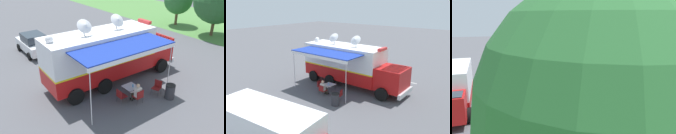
{
  "view_description": "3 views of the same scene",
  "coord_description": "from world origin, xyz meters",
  "views": [
    {
      "loc": [
        11.19,
        -7.19,
        7.55
      ],
      "look_at": [
        1.04,
        0.17,
        1.51
      ],
      "focal_mm": 36.22,
      "sensor_mm": 36.0,
      "label": 1
    },
    {
      "loc": [
        15.19,
        11.42,
        7.03
      ],
      "look_at": [
        0.44,
        -0.31,
        1.57
      ],
      "focal_mm": 35.67,
      "sensor_mm": 36.0,
      "label": 2
    },
    {
      "loc": [
        6.59,
        19.31,
        5.84
      ],
      "look_at": [
        2.34,
        0.73,
        1.59
      ],
      "focal_mm": 37.29,
      "sensor_mm": 36.0,
      "label": 3
    }
  ],
  "objects": [
    {
      "name": "ground_plane",
      "position": [
        0.0,
        0.0,
        0.0
      ],
      "size": [
        100.0,
        100.0,
        0.0
      ],
      "primitive_type": "plane",
      "color": "#515156"
    },
    {
      "name": "lot_stripe",
      "position": [
        -3.97,
        2.86,
        0.0
      ],
      "size": [
        0.13,
        4.8,
        0.01
      ],
      "primitive_type": "cube",
      "rotation": [
        0.0,
        0.0,
        -0.0
      ],
      "color": "silver",
      "rests_on": "ground"
    },
    {
      "name": "command_truck",
      "position": [
        0.04,
        0.75,
        1.95
      ],
      "size": [
        4.86,
        9.5,
        4.53
      ],
      "color": "#B71414",
      "rests_on": "ground"
    },
    {
      "name": "folding_table",
      "position": [
        2.52,
        0.46,
        0.67
      ],
      "size": [
        0.8,
        0.8,
        0.73
      ],
      "color": "silver",
      "rests_on": "ground"
    },
    {
      "name": "water_bottle",
      "position": [
        2.65,
        0.52,
        0.83
      ],
      "size": [
        0.07,
        0.07,
        0.22
      ],
      "color": "#4C99D8",
      "rests_on": "folding_table"
    },
    {
      "name": "folding_chair_at_table",
      "position": [
        3.32,
        0.4,
        0.51
      ],
      "size": [
        0.48,
        0.48,
        0.87
      ],
      "color": "maroon",
      "rests_on": "ground"
    },
    {
      "name": "folding_chair_beside_table",
      "position": [
        2.66,
        -0.39,
        0.51
      ],
      "size": [
        0.48,
        0.48,
        0.87
      ],
      "color": "maroon",
      "rests_on": "ground"
    },
    {
      "name": "folding_chair_spare_by_truck",
      "position": [
        3.17,
        2.04,
        0.51
      ],
      "size": [
        0.6,
        0.6,
        0.87
      ],
      "color": "maroon",
      "rests_on": "ground"
    },
    {
      "name": "seated_responder",
      "position": [
        3.13,
        0.4,
        0.65
      ],
      "size": [
        0.66,
        0.55,
        1.25
      ],
      "color": "silver",
      "rests_on": "ground"
    },
    {
      "name": "trash_bin",
      "position": [
        3.99,
        2.27,
        0.46
      ],
      "size": [
        0.57,
        0.57,
        0.91
      ],
      "color": "#2D2D33",
      "rests_on": "ground"
    },
    {
      "name": "car_behind_truck",
      "position": [
        -7.87,
        -1.82,
        0.88
      ],
      "size": [
        4.27,
        2.14,
        1.76
      ],
      "color": "silver",
      "rests_on": "ground"
    },
    {
      "name": "tree_far_left",
      "position": [
        -6.78,
        15.72,
        3.03
      ],
      "size": [
        3.38,
        3.38,
        4.73
      ],
      "color": "brown",
      "rests_on": "ground"
    },
    {
      "name": "tree_left_of_centre",
      "position": [
        -1.61,
        15.38,
        3.7
      ],
      "size": [
        4.78,
        4.78,
        6.09
      ],
      "color": "brown",
      "rests_on": "ground"
    }
  ]
}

